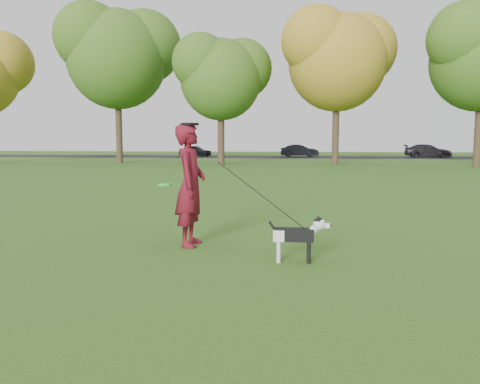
# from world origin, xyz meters

# --- Properties ---
(ground) EXTENTS (120.00, 120.00, 0.00)m
(ground) POSITION_xyz_m (0.00, 0.00, 0.00)
(ground) COLOR #285116
(ground) RESTS_ON ground
(road) EXTENTS (120.00, 7.00, 0.02)m
(road) POSITION_xyz_m (0.00, 40.00, 0.01)
(road) COLOR black
(road) RESTS_ON ground
(man) EXTENTS (0.49, 0.75, 2.05)m
(man) POSITION_xyz_m (-0.62, 0.45, 1.03)
(man) COLOR #500B15
(man) RESTS_ON ground
(dog) EXTENTS (0.91, 0.18, 0.69)m
(dog) POSITION_xyz_m (1.18, -0.44, 0.42)
(dog) COLOR black
(dog) RESTS_ON ground
(car_left) EXTENTS (3.63, 2.32, 1.15)m
(car_left) POSITION_xyz_m (-8.95, 40.00, 0.59)
(car_left) COLOR black
(car_left) RESTS_ON road
(car_mid) EXTENTS (3.84, 1.61, 1.23)m
(car_mid) POSITION_xyz_m (1.65, 40.00, 0.64)
(car_mid) COLOR black
(car_mid) RESTS_ON road
(car_right) EXTENTS (4.58, 2.30, 1.27)m
(car_right) POSITION_xyz_m (14.00, 40.00, 0.66)
(car_right) COLOR #242127
(car_right) RESTS_ON road
(man_held_items) EXTENTS (2.47, 1.05, 1.59)m
(man_held_items) POSITION_xyz_m (0.58, -0.03, 0.95)
(man_held_items) COLOR #1EF03C
(man_held_items) RESTS_ON ground
(tree_row) EXTENTS (51.74, 8.86, 12.01)m
(tree_row) POSITION_xyz_m (-1.43, 26.07, 7.41)
(tree_row) COLOR #38281C
(tree_row) RESTS_ON ground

